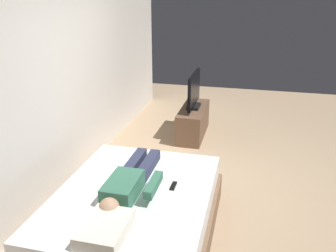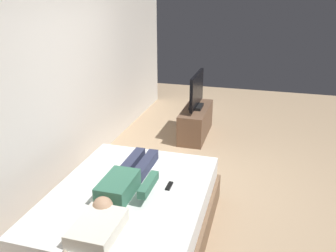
% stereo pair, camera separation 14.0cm
% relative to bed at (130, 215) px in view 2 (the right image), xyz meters
% --- Properties ---
extents(ground_plane, '(10.00, 10.00, 0.00)m').
position_rel_bed_xyz_m(ground_plane, '(1.03, -0.52, -0.26)').
color(ground_plane, tan).
extents(back_wall, '(6.40, 0.10, 2.80)m').
position_rel_bed_xyz_m(back_wall, '(1.43, 1.22, 1.14)').
color(back_wall, silver).
rests_on(back_wall, ground).
extents(bed, '(1.97, 1.54, 0.54)m').
position_rel_bed_xyz_m(bed, '(0.00, 0.00, 0.00)').
color(bed, brown).
rests_on(bed, ground).
extents(pillow, '(0.48, 0.34, 0.12)m').
position_rel_bed_xyz_m(pillow, '(-0.66, 0.00, 0.34)').
color(pillow, silver).
rests_on(pillow, bed).
extents(person, '(1.26, 0.46, 0.18)m').
position_rel_bed_xyz_m(person, '(0.03, 0.05, 0.36)').
color(person, '#387056').
rests_on(person, bed).
extents(remote, '(0.15, 0.04, 0.02)m').
position_rel_bed_xyz_m(remote, '(0.18, -0.35, 0.29)').
color(remote, black).
rests_on(remote, bed).
extents(tv_stand, '(1.10, 0.40, 0.50)m').
position_rel_bed_xyz_m(tv_stand, '(2.77, -0.10, -0.01)').
color(tv_stand, brown).
rests_on(tv_stand, ground).
extents(tv, '(0.88, 0.20, 0.59)m').
position_rel_bed_xyz_m(tv, '(2.77, -0.10, 0.52)').
color(tv, black).
rests_on(tv, tv_stand).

